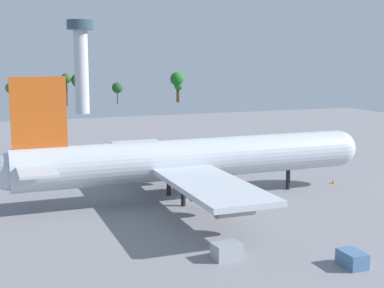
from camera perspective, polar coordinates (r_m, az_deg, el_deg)
name	(u,v)px	position (r m, az deg, el deg)	size (l,w,h in m)	color
ground_plane	(192,199)	(84.60, 0.00, -5.76)	(235.36, 235.36, 0.00)	gray
cargo_airplane	(191,159)	(83.14, -0.13, -1.62)	(58.84, 50.06, 19.09)	silver
pushback_tractor	(233,167)	(103.48, 4.28, -2.40)	(4.23, 4.53, 2.11)	#333338
cargo_container_fore	(227,251)	(60.29, 3.66, -11.12)	(3.25, 2.33, 1.78)	#999EA8
cargo_container_aft	(352,259)	(60.45, 16.45, -11.49)	(2.16, 3.15, 1.67)	#4C729E
safety_cone_nose	(333,182)	(97.44, 14.58, -3.83)	(0.52, 0.52, 0.74)	orange
control_tower	(81,58)	(214.06, -11.55, 8.79)	(10.04, 10.04, 35.49)	silver
tree_line_backdrop	(25,82)	(248.03, -17.08, 6.20)	(125.44, 7.11, 16.38)	#51381E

